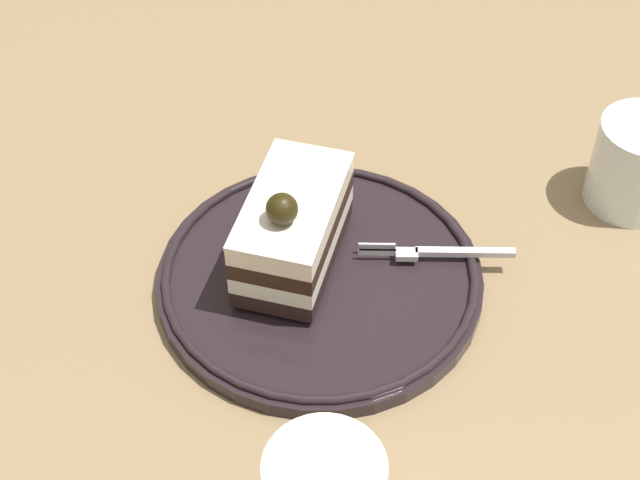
% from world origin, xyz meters
% --- Properties ---
extents(ground_plane, '(2.40, 2.40, 0.00)m').
position_xyz_m(ground_plane, '(0.00, 0.00, 0.00)').
color(ground_plane, olive).
extents(dessert_plate, '(0.23, 0.23, 0.02)m').
position_xyz_m(dessert_plate, '(-0.02, 0.02, 0.01)').
color(dessert_plate, black).
rests_on(dessert_plate, ground_plane).
extents(cake_slice, '(0.12, 0.08, 0.08)m').
position_xyz_m(cake_slice, '(-0.01, 0.04, 0.05)').
color(cake_slice, black).
rests_on(cake_slice, dessert_plate).
extents(fork, '(0.02, 0.11, 0.00)m').
position_xyz_m(fork, '(0.00, -0.06, 0.02)').
color(fork, silver).
rests_on(fork, dessert_plate).
extents(drink_glass_far, '(0.07, 0.07, 0.07)m').
position_xyz_m(drink_glass_far, '(0.10, -0.21, 0.03)').
color(drink_glass_far, white).
rests_on(drink_glass_far, ground_plane).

